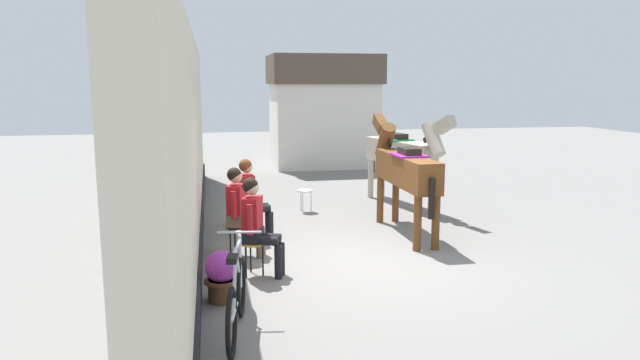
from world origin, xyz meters
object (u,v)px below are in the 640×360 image
Objects in this scene: seated_visitor_near at (257,222)px; seated_visitor_far at (251,194)px; satchel_bag at (235,220)px; spare_stool_white at (305,193)px; saddled_horse_far at (403,153)px; saddled_horse_near at (404,169)px; seated_visitor_middle at (240,207)px; flower_planter_near at (222,275)px; leaning_bicycle at (237,299)px.

seated_visitor_near is 1.00× the size of seated_visitor_far.
spare_stool_white is at bearing -128.22° from satchel_bag.
seated_visitor_near is at bearing -131.01° from saddled_horse_far.
seated_visitor_middle is at bearing -164.12° from saddled_horse_near.
flower_planter_near is at bearing -120.64° from seated_visitor_near.
seated_visitor_near is 0.79× the size of leaning_bicycle.
seated_visitor_middle reaches higher than leaning_bicycle.
saddled_horse_near is (2.92, 0.83, 0.38)m from seated_visitor_middle.
seated_visitor_middle is 3.02× the size of spare_stool_white.
saddled_horse_far reaches higher than spare_stool_white.
satchel_bag is at bearing -164.24° from saddled_horse_far.
seated_visitor_far is at bearing -123.59° from spare_stool_white.
flower_planter_near is at bearing 106.56° from satchel_bag.
spare_stool_white is (-1.44, 2.03, -0.76)m from saddled_horse_near.
seated_visitor_near is 0.47× the size of saddled_horse_far.
flower_planter_near is (-0.51, -0.87, -0.44)m from seated_visitor_near.
seated_visitor_middle is at bearing 111.80° from satchel_bag.
saddled_horse_near is (2.75, 1.81, 0.38)m from seated_visitor_near.
saddled_horse_near and saddled_horse_far have the same top height.
seated_visitor_middle is 1.01m from seated_visitor_far.
seated_visitor_near is 1.10m from flower_planter_near.
satchel_bag is at bearing 158.57° from saddled_horse_near.
seated_visitor_middle is 0.46× the size of saddled_horse_near.
saddled_horse_far is 3.95m from satchel_bag.
saddled_horse_far is at bearing 39.56° from seated_visitor_middle.
saddled_horse_near is 1.71× the size of leaning_bicycle.
saddled_horse_far reaches higher than seated_visitor_near.
saddled_horse_far reaches higher than satchel_bag.
leaning_bicycle is (-3.85, -5.86, -0.76)m from saddled_horse_far.
satchel_bag is (-2.93, 1.15, -1.06)m from saddled_horse_near.
seated_visitor_middle is at bearing -103.37° from seated_visitor_far.
saddled_horse_near is 6.52× the size of spare_stool_white.
seated_visitor_far is at bearing -149.21° from saddled_horse_far.
seated_visitor_near is 3.02× the size of spare_stool_white.
saddled_horse_near is 4.68× the size of flower_planter_near.
spare_stool_white is 1.76m from satchel_bag.
seated_visitor_far is 2.29m from spare_stool_white.
seated_visitor_near is 4.07m from spare_stool_white.
flower_planter_near is 3.85m from satchel_bag.
seated_visitor_far is 1.23m from satchel_bag.
spare_stool_white is at bearing 56.41° from seated_visitor_far.
saddled_horse_near is at bearing 39.43° from flower_planter_near.
saddled_horse_far is at bearing 71.47° from saddled_horse_near.
saddled_horse_near is (2.69, -0.15, 0.38)m from seated_visitor_far.
seated_visitor_middle is at bearing 85.95° from leaning_bicycle.
seated_visitor_far is at bearing 83.53° from leaning_bicycle.
saddled_horse_far is 1.68× the size of leaning_bicycle.
leaning_bicycle is (-0.38, -1.87, -0.38)m from seated_visitor_near.
saddled_horse_far is at bearing 50.64° from flower_planter_near.
seated_visitor_near is 1.94m from leaning_bicycle.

